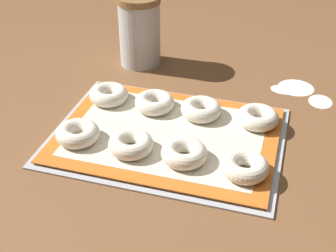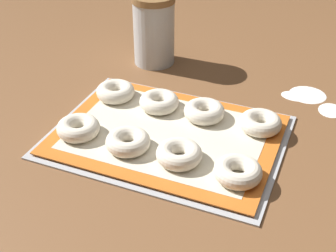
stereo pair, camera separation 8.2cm
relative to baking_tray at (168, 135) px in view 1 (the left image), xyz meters
name	(u,v)px [view 1 (the left image)]	position (x,y,z in m)	size (l,w,h in m)	color
ground_plane	(164,137)	(-0.01, 0.00, 0.00)	(2.80, 2.80, 0.00)	brown
baking_tray	(168,135)	(0.00, 0.00, 0.00)	(0.46, 0.35, 0.01)	#B2B5BA
baking_mat	(168,133)	(0.00, 0.00, 0.01)	(0.44, 0.32, 0.00)	orange
bagel_front_far_left	(78,133)	(-0.16, -0.07, 0.02)	(0.09, 0.09, 0.03)	silver
bagel_front_mid_left	(131,144)	(-0.05, -0.08, 0.02)	(0.09, 0.09, 0.03)	silver
bagel_front_mid_right	(184,153)	(0.05, -0.08, 0.02)	(0.09, 0.09, 0.03)	silver
bagel_front_far_right	(245,167)	(0.17, -0.08, 0.02)	(0.09, 0.09, 0.03)	silver
bagel_back_far_left	(109,95)	(-0.16, 0.08, 0.02)	(0.09, 0.09, 0.03)	silver
bagel_back_mid_left	(155,102)	(-0.05, 0.08, 0.02)	(0.09, 0.09, 0.03)	silver
bagel_back_mid_right	(201,109)	(0.05, 0.08, 0.02)	(0.09, 0.09, 0.03)	silver
bagel_back_far_right	(258,117)	(0.17, 0.08, 0.02)	(0.09, 0.09, 0.03)	silver
flour_canister	(140,30)	(-0.16, 0.30, 0.09)	(0.11, 0.11, 0.18)	silver
flour_patch_near	(321,101)	(0.30, 0.23, 0.00)	(0.05, 0.06, 0.00)	white
flour_patch_far	(296,87)	(0.24, 0.28, 0.00)	(0.09, 0.08, 0.00)	white
flour_patch_side	(284,89)	(0.21, 0.26, 0.00)	(0.07, 0.05, 0.00)	white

